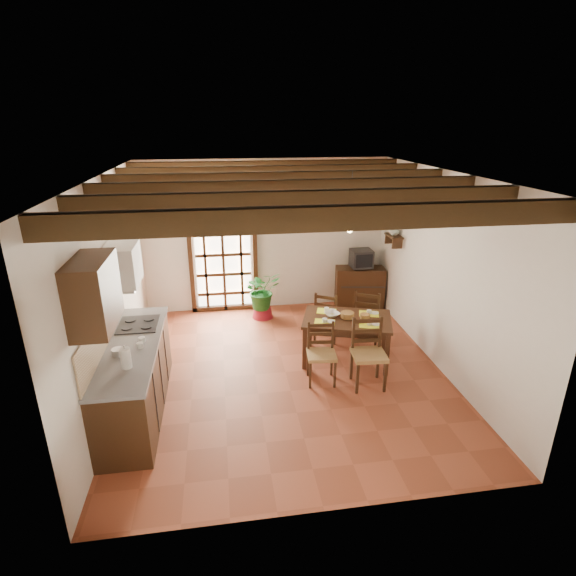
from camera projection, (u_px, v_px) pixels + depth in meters
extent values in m
plane|color=brown|center=(285.00, 372.00, 6.51)|extent=(5.00, 5.00, 0.00)
cube|color=silver|center=(266.00, 236.00, 8.33)|extent=(4.50, 0.02, 2.80)
cube|color=silver|center=(329.00, 383.00, 3.71)|extent=(4.50, 0.02, 2.80)
cube|color=silver|center=(110.00, 290.00, 5.70)|extent=(0.02, 5.00, 2.80)
cube|color=silver|center=(443.00, 273.00, 6.34)|extent=(0.02, 5.00, 2.80)
cube|color=white|center=(285.00, 175.00, 5.52)|extent=(4.50, 5.00, 0.02)
cube|color=black|center=(323.00, 218.00, 3.62)|extent=(4.50, 0.14, 0.20)
cube|color=black|center=(304.00, 201.00, 4.40)|extent=(4.50, 0.14, 0.20)
cube|color=black|center=(290.00, 188.00, 5.17)|extent=(4.50, 0.14, 0.20)
cube|color=black|center=(280.00, 179.00, 5.95)|extent=(4.50, 0.14, 0.20)
cube|color=black|center=(273.00, 172.00, 6.73)|extent=(4.50, 0.14, 0.20)
cube|color=black|center=(267.00, 167.00, 7.51)|extent=(4.50, 0.14, 0.20)
cube|color=white|center=(223.00, 254.00, 8.31)|extent=(1.01, 0.02, 2.11)
cube|color=#311D0F|center=(220.00, 192.00, 7.86)|extent=(1.26, 0.10, 0.08)
cube|color=#311D0F|center=(190.00, 256.00, 8.18)|extent=(0.08, 0.10, 2.28)
cube|color=#311D0F|center=(255.00, 253.00, 8.35)|extent=(0.08, 0.10, 2.28)
cube|color=#311D0F|center=(223.00, 255.00, 8.25)|extent=(1.01, 0.03, 2.02)
cube|color=#311D0F|center=(136.00, 379.00, 5.52)|extent=(0.60, 2.20, 0.88)
cube|color=slate|center=(131.00, 346.00, 5.36)|extent=(0.64, 2.25, 0.04)
cube|color=tan|center=(104.00, 330.00, 5.24)|extent=(0.02, 2.20, 0.50)
cube|color=#311D0F|center=(94.00, 294.00, 4.36)|extent=(0.35, 0.80, 0.70)
cube|color=white|center=(122.00, 265.00, 5.56)|extent=(0.38, 0.60, 0.50)
cube|color=silver|center=(125.00, 285.00, 5.65)|extent=(0.32, 0.55, 0.04)
cube|color=black|center=(138.00, 324.00, 5.86)|extent=(0.50, 0.55, 0.02)
cylinder|color=white|center=(126.00, 359.00, 4.82)|extent=(0.11, 0.11, 0.24)
cylinder|color=silver|center=(118.00, 353.00, 5.10)|extent=(0.14, 0.14, 0.10)
cube|color=#381F12|center=(347.00, 319.00, 6.62)|extent=(1.46, 1.16, 0.05)
cube|color=#381F12|center=(347.00, 324.00, 6.64)|extent=(1.32, 1.05, 0.09)
cube|color=#381F12|center=(384.00, 333.00, 6.99)|extent=(0.08, 0.08, 0.65)
cube|color=#381F12|center=(310.00, 328.00, 7.15)|extent=(0.08, 0.08, 0.65)
cube|color=#381F12|center=(387.00, 355.00, 6.33)|extent=(0.08, 0.08, 0.65)
cube|color=#381F12|center=(305.00, 349.00, 6.49)|extent=(0.08, 0.08, 0.65)
cube|color=#9F7843|center=(322.00, 355.00, 6.14)|extent=(0.43, 0.41, 0.05)
cube|color=#311D0F|center=(321.00, 336.00, 6.21)|extent=(0.39, 0.07, 0.43)
cube|color=#311D0F|center=(321.00, 368.00, 6.21)|extent=(0.40, 0.39, 0.42)
cube|color=#9F7843|center=(369.00, 355.00, 6.03)|extent=(0.46, 0.44, 0.05)
cube|color=#311D0F|center=(367.00, 333.00, 6.11)|extent=(0.44, 0.06, 0.48)
cube|color=#311D0F|center=(368.00, 370.00, 6.11)|extent=(0.44, 0.42, 0.47)
cube|color=#9F7843|center=(328.00, 315.00, 7.37)|extent=(0.53, 0.52, 0.05)
cube|color=#311D0F|center=(326.00, 307.00, 7.15)|extent=(0.35, 0.23, 0.43)
cube|color=#311D0F|center=(328.00, 327.00, 7.44)|extent=(0.50, 0.49, 0.42)
cube|color=#9F7843|center=(367.00, 316.00, 7.26)|extent=(0.57, 0.56, 0.05)
cube|color=#311D0F|center=(366.00, 306.00, 7.03)|extent=(0.40, 0.23, 0.47)
cube|color=#311D0F|center=(367.00, 328.00, 7.34)|extent=(0.54, 0.53, 0.46)
cube|color=#F5FF28|center=(329.00, 329.00, 6.40)|extent=(0.29, 0.22, 0.01)
cube|color=#F5FF28|center=(372.00, 326.00, 6.49)|extent=(0.29, 0.22, 0.01)
cube|color=#F5FF28|center=(323.00, 317.00, 6.77)|extent=(0.29, 0.22, 0.01)
cube|color=#F5FF28|center=(364.00, 315.00, 6.86)|extent=(0.29, 0.22, 0.01)
cylinder|color=olive|center=(347.00, 319.00, 6.61)|extent=(0.20, 0.20, 0.08)
imported|color=white|center=(332.00, 314.00, 6.67)|extent=(0.28, 0.28, 0.05)
cube|color=#311D0F|center=(359.00, 287.00, 8.68)|extent=(0.98, 0.56, 0.78)
cube|color=black|center=(361.00, 258.00, 8.48)|extent=(0.39, 0.36, 0.34)
cube|color=black|center=(364.00, 261.00, 8.32)|extent=(0.32, 0.02, 0.25)
cube|color=white|center=(345.00, 215.00, 8.40)|extent=(0.25, 0.03, 0.32)
cone|color=maroon|center=(263.00, 312.00, 8.28)|extent=(0.39, 0.39, 0.24)
imported|color=#144C19|center=(262.00, 288.00, 8.12)|extent=(2.01, 1.86, 1.85)
cube|color=#311D0F|center=(394.00, 236.00, 7.75)|extent=(0.20, 0.42, 0.03)
cube|color=#311D0F|center=(397.00, 243.00, 7.62)|extent=(0.18, 0.03, 0.18)
cube|color=#311D0F|center=(390.00, 239.00, 7.94)|extent=(0.18, 0.03, 0.18)
imported|color=#B2BFB2|center=(395.00, 230.00, 7.71)|extent=(0.15, 0.15, 0.15)
sphere|color=#F5FF28|center=(396.00, 218.00, 7.64)|extent=(0.14, 0.14, 0.14)
cylinder|color=#144C19|center=(395.00, 227.00, 7.69)|extent=(0.01, 0.01, 0.28)
cube|color=brown|center=(401.00, 207.00, 7.58)|extent=(0.03, 0.32, 0.32)
cube|color=#C3B292|center=(400.00, 207.00, 7.58)|extent=(0.01, 0.26, 0.26)
cylinder|color=black|center=(351.00, 197.00, 6.08)|extent=(0.01, 0.01, 0.70)
cone|color=beige|center=(350.00, 224.00, 6.21)|extent=(0.36, 0.36, 0.14)
sphere|color=#FFD88C|center=(350.00, 230.00, 6.24)|extent=(0.09, 0.09, 0.09)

